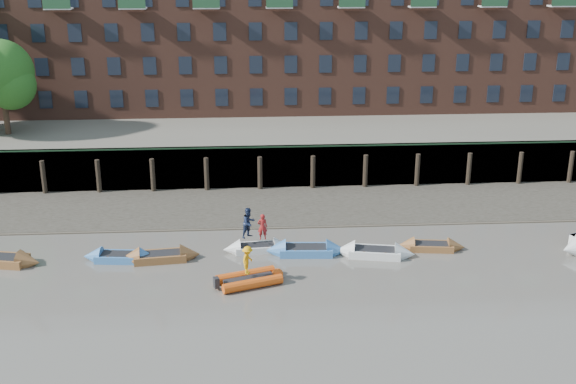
{
  "coord_description": "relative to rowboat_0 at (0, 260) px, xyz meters",
  "views": [
    {
      "loc": [
        -3.15,
        -29.9,
        17.92
      ],
      "look_at": [
        -0.5,
        12.0,
        3.2
      ],
      "focal_mm": 45.0,
      "sensor_mm": 36.0,
      "label": 1
    }
  ],
  "objects": [
    {
      "name": "mud_band",
      "position": [
        17.52,
        5.13,
        -0.25
      ],
      "size": [
        110.0,
        1.6,
        0.1
      ],
      "primitive_type": "cube",
      "color": "#4C4336",
      "rests_on": "ground"
    },
    {
      "name": "ground",
      "position": [
        17.52,
        -9.47,
        -0.25
      ],
      "size": [
        220.0,
        220.0,
        0.0
      ],
      "primitive_type": "plane",
      "color": "#605B53",
      "rests_on": "ground"
    },
    {
      "name": "person_rower_b",
      "position": [
        14.56,
        1.18,
        1.5
      ],
      "size": [
        1.16,
        1.15,
        1.89
      ],
      "primitive_type": "imported",
      "rotation": [
        0.0,
        0.0,
        0.73
      ],
      "color": "#19233F",
      "rests_on": "rowboat_3"
    },
    {
      "name": "rowboat_2",
      "position": [
        9.29,
        -0.09,
        -0.01
      ],
      "size": [
        4.82,
        1.88,
        1.36
      ],
      "rotation": [
        0.0,
        0.0,
        0.11
      ],
      "color": "brown",
      "rests_on": "ground"
    },
    {
      "name": "person_rib_crew",
      "position": [
        14.44,
        -3.44,
        1.15
      ],
      "size": [
        0.92,
        1.18,
        1.61
      ],
      "primitive_type": "imported",
      "rotation": [
        0.0,
        0.0,
        1.21
      ],
      "color": "orange",
      "rests_on": "rib_tender"
    },
    {
      "name": "rib_tender",
      "position": [
        14.64,
        -3.45,
        0.03
      ],
      "size": [
        3.8,
        2.75,
        0.64
      ],
      "rotation": [
        0.0,
        0.0,
        0.34
      ],
      "color": "#CB4A10",
      "rests_on": "ground"
    },
    {
      "name": "bank_terrace",
      "position": [
        17.52,
        26.53,
        1.35
      ],
      "size": [
        110.0,
        28.0,
        3.2
      ],
      "primitive_type": "cube",
      "color": "#5E594D",
      "rests_on": "ground"
    },
    {
      "name": "river_wall",
      "position": [
        17.52,
        12.91,
        1.34
      ],
      "size": [
        110.0,
        1.23,
        3.3
      ],
      "color": "#2D2A26",
      "rests_on": "ground"
    },
    {
      "name": "person_rower_a",
      "position": [
        15.37,
        0.82,
        1.37
      ],
      "size": [
        0.62,
        0.43,
        1.63
      ],
      "primitive_type": "imported",
      "rotation": [
        0.0,
        0.0,
        3.21
      ],
      "color": "maroon",
      "rests_on": "rowboat_3"
    },
    {
      "name": "rowboat_6",
      "position": [
        25.65,
        0.46,
        -0.04
      ],
      "size": [
        4.23,
        1.69,
        1.19
      ],
      "rotation": [
        0.0,
        0.0,
        -0.12
      ],
      "color": "brown",
      "rests_on": "ground"
    },
    {
      "name": "rowboat_0",
      "position": [
        0.0,
        0.0,
        0.0
      ],
      "size": [
        5.09,
        2.39,
        1.42
      ],
      "rotation": [
        0.0,
        0.0,
        -0.2
      ],
      "color": "brown",
      "rests_on": "ground"
    },
    {
      "name": "rowboat_5",
      "position": [
        22.04,
        -0.28,
        -0.01
      ],
      "size": [
        4.95,
        2.26,
        1.38
      ],
      "rotation": [
        0.0,
        0.0,
        -0.19
      ],
      "color": "silver",
      "rests_on": "ground"
    },
    {
      "name": "rowboat_1",
      "position": [
        6.93,
        0.05,
        -0.03
      ],
      "size": [
        4.5,
        1.73,
        1.27
      ],
      "rotation": [
        0.0,
        0.0,
        -0.11
      ],
      "color": "#3A71B1",
      "rests_on": "ground"
    },
    {
      "name": "rowboat_4",
      "position": [
        17.96,
        0.27,
        -0.0
      ],
      "size": [
        4.97,
        1.7,
        1.42
      ],
      "rotation": [
        0.0,
        0.0,
        -0.06
      ],
      "color": "#3A71B1",
      "rests_on": "ground"
    },
    {
      "name": "rowboat_3",
      "position": [
        15.04,
        0.92,
        -0.04
      ],
      "size": [
        4.24,
        1.57,
        1.2
      ],
      "rotation": [
        0.0,
        0.0,
        0.09
      ],
      "color": "silver",
      "rests_on": "ground"
    },
    {
      "name": "foreshore",
      "position": [
        17.52,
        8.53,
        -0.25
      ],
      "size": [
        110.0,
        8.0,
        0.5
      ],
      "primitive_type": "cube",
      "color": "#3D382F",
      "rests_on": "ground"
    }
  ]
}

